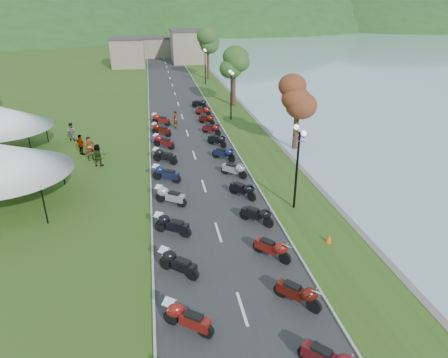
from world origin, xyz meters
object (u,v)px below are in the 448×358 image
pedestrian_b (73,140)px  vendor_tent_main (5,176)px  pedestrian_a (92,160)px  pedestrian_c (50,176)px

pedestrian_b → vendor_tent_main: bearing=102.5°
pedestrian_a → pedestrian_c: 3.83m
pedestrian_b → pedestrian_c: (-0.31, -8.13, 0.00)m
vendor_tent_main → pedestrian_b: (1.61, 12.43, -2.00)m
pedestrian_b → pedestrian_c: size_ratio=0.87×
pedestrian_b → pedestrian_c: bearing=107.8°
pedestrian_a → pedestrian_b: bearing=80.3°
vendor_tent_main → pedestrian_a: size_ratio=2.78×
vendor_tent_main → pedestrian_a: vendor_tent_main is taller
vendor_tent_main → pedestrian_b: bearing=82.6°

